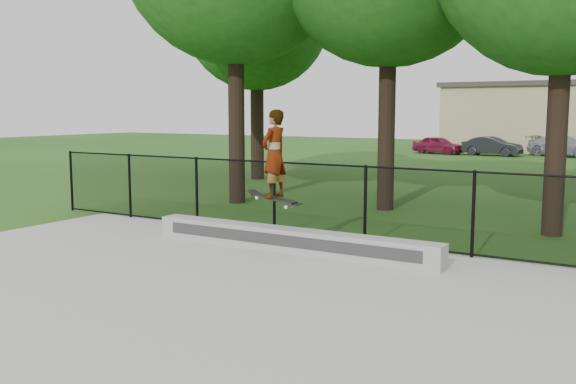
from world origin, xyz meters
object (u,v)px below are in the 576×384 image
Objects in this scene: skater_airborne at (274,156)px; car_a at (438,145)px; car_b at (492,146)px; car_c at (564,146)px; grind_ledge at (289,240)px.

car_a is at bearing 102.27° from skater_airborne.
car_b is at bearing -76.70° from car_a.
skater_airborne reaches higher than car_a.
skater_airborne is (2.93, -27.78, 1.24)m from car_b.
car_c is at bearing -64.82° from car_b.
car_a is at bearing 95.12° from car_b.
car_c is at bearing 88.68° from skater_airborne.
car_b is (3.11, 0.03, 0.01)m from car_a.
skater_airborne reaches higher than car_c.
car_b is (-3.09, 27.53, 0.27)m from grind_ledge.
car_c reaches higher than grind_ledge.
car_a is 3.11m from car_b.
car_c reaches higher than car_b.
grind_ledge is 27.71m from car_b.
grind_ledge is at bearing 56.38° from skater_airborne.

